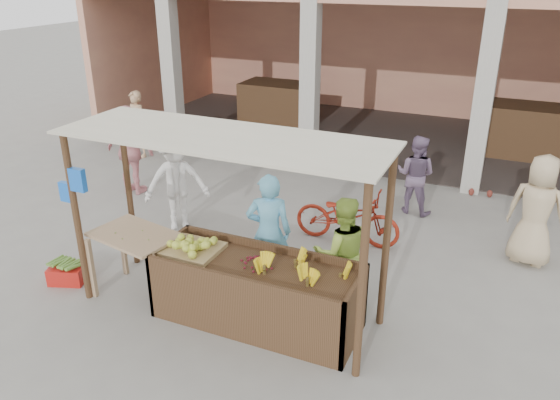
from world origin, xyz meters
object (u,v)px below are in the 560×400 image
at_px(fruit_stall, 256,294).
at_px(vendor_green, 342,250).
at_px(red_crate, 68,274).
at_px(side_table, 136,243).
at_px(vendor_blue, 269,229).
at_px(motorcycle, 347,216).

bearing_deg(fruit_stall, vendor_green, 43.51).
height_order(fruit_stall, red_crate, fruit_stall).
bearing_deg(side_table, vendor_green, 29.61).
xyz_separation_m(red_crate, vendor_blue, (2.69, 1.07, 0.78)).
bearing_deg(fruit_stall, side_table, -177.76).
bearing_deg(side_table, vendor_blue, 40.51).
distance_m(fruit_stall, vendor_blue, 0.98).
bearing_deg(motorcycle, fruit_stall, 169.02).
relative_size(vendor_blue, motorcycle, 1.00).
distance_m(vendor_blue, vendor_green, 1.05).
xyz_separation_m(side_table, vendor_green, (2.61, 0.87, 0.04)).
distance_m(fruit_stall, vendor_green, 1.23).
height_order(vendor_green, motorcycle, vendor_green).
bearing_deg(fruit_stall, red_crate, -174.90).
height_order(side_table, vendor_green, vendor_green).
distance_m(side_table, vendor_green, 2.75).
distance_m(fruit_stall, red_crate, 2.92).
bearing_deg(side_table, motorcycle, 61.83).
xyz_separation_m(vendor_blue, vendor_green, (1.04, -0.01, -0.09)).
bearing_deg(red_crate, fruit_stall, -14.76).
distance_m(side_table, vendor_blue, 1.80).
bearing_deg(vendor_green, red_crate, -12.70).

